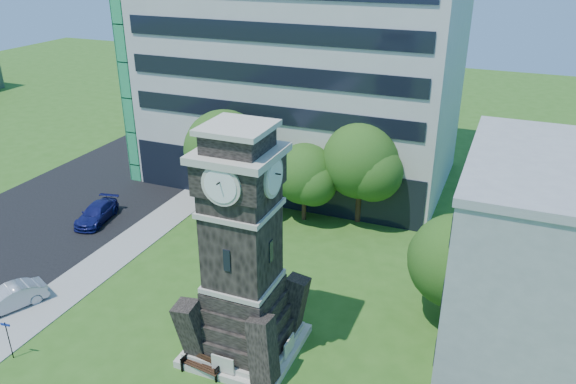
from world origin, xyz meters
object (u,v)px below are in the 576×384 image
at_px(car_street_north, 97,213).
at_px(street_sign, 8,336).
at_px(car_street_mid, 9,298).
at_px(clock_tower, 243,262).
at_px(park_bench, 202,364).

bearing_deg(car_street_north, street_sign, -77.38).
height_order(car_street_mid, street_sign, street_sign).
relative_size(clock_tower, park_bench, 6.02).
distance_m(clock_tower, car_street_north, 19.71).
relative_size(park_bench, street_sign, 0.92).
bearing_deg(car_street_north, car_street_mid, -87.14).
bearing_deg(street_sign, car_street_north, 105.73).
height_order(car_street_north, street_sign, street_sign).
xyz_separation_m(car_street_north, park_bench, (15.83, -11.34, -0.10)).
bearing_deg(car_street_north, clock_tower, -38.97).
bearing_deg(clock_tower, car_street_mid, -171.78).
bearing_deg(car_street_mid, park_bench, 22.43).
relative_size(car_street_north, street_sign, 2.06).
distance_m(park_bench, street_sign, 9.96).
bearing_deg(car_street_mid, clock_tower, 32.57).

